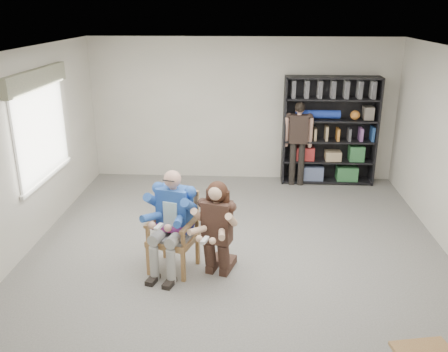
# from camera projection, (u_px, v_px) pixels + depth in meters

# --- Properties ---
(room_shell) EXTENTS (6.00, 7.00, 2.80)m
(room_shell) POSITION_uv_depth(u_px,v_px,m) (237.00, 166.00, 6.07)
(room_shell) COLOR beige
(room_shell) RESTS_ON ground
(floor) EXTENTS (6.00, 7.00, 0.01)m
(floor) POSITION_uv_depth(u_px,v_px,m) (236.00, 262.00, 6.54)
(floor) COLOR #63615C
(floor) RESTS_ON ground
(window_left) EXTENTS (0.16, 2.00, 1.75)m
(window_left) POSITION_uv_depth(u_px,v_px,m) (42.00, 127.00, 7.08)
(window_left) COLOR white
(window_left) RESTS_ON room_shell
(armchair) EXTENTS (0.77, 0.75, 1.08)m
(armchair) POSITION_uv_depth(u_px,v_px,m) (173.00, 233.00, 6.20)
(armchair) COLOR #9F6137
(armchair) RESTS_ON floor
(seated_man) EXTENTS (0.82, 0.98, 1.40)m
(seated_man) POSITION_uv_depth(u_px,v_px,m) (172.00, 222.00, 6.15)
(seated_man) COLOR #243E95
(seated_man) RESTS_ON floor
(kneeling_woman) EXTENTS (0.76, 0.98, 1.28)m
(kneeling_woman) POSITION_uv_depth(u_px,v_px,m) (216.00, 231.00, 6.02)
(kneeling_woman) COLOR #38211B
(kneeling_woman) RESTS_ON floor
(bookshelf) EXTENTS (1.80, 0.38, 2.10)m
(bookshelf) POSITION_uv_depth(u_px,v_px,m) (330.00, 131.00, 9.18)
(bookshelf) COLOR black
(bookshelf) RESTS_ON floor
(standing_man) EXTENTS (0.53, 0.32, 1.65)m
(standing_man) POSITION_uv_depth(u_px,v_px,m) (298.00, 144.00, 9.13)
(standing_man) COLOR black
(standing_man) RESTS_ON floor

